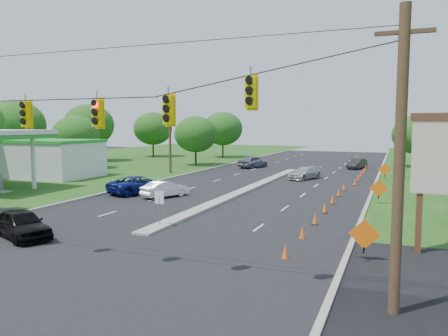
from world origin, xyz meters
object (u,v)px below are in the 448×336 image
at_px(black_sedan, 21,224).
at_px(blue_pickup, 139,185).
at_px(white_sedan, 165,189).
at_px(gas_station, 31,154).

xyz_separation_m(black_sedan, blue_pickup, (-2.45, 14.43, 0.00)).
bearing_deg(white_sedan, black_sedan, 110.92).
bearing_deg(blue_pickup, white_sedan, -174.30).
relative_size(gas_station, blue_pickup, 3.74).
bearing_deg(gas_station, white_sedan, -15.24).
distance_m(gas_station, black_sedan, 26.28).
relative_size(gas_station, white_sedan, 5.08).
relative_size(gas_station, black_sedan, 4.59).
relative_size(black_sedan, white_sedan, 1.11).
height_order(gas_station, blue_pickup, gas_station).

